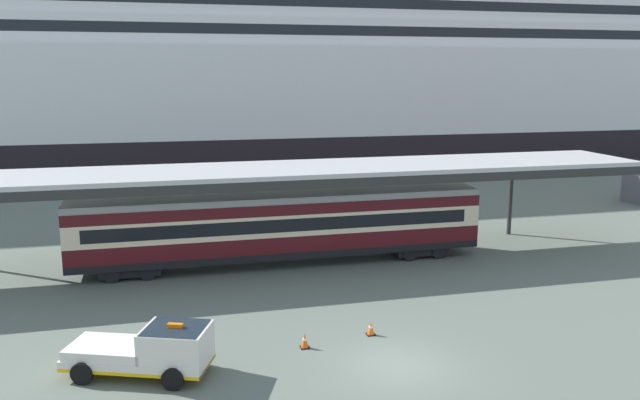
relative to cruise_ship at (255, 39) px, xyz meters
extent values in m
plane|color=#5A645A|center=(-3.71, -58.76, -14.74)|extent=(400.00, 400.00, 0.00)
cube|color=black|center=(-0.01, 0.01, -12.71)|extent=(178.38, 28.46, 4.05)
cube|color=white|center=(-0.01, 0.01, -5.96)|extent=(178.38, 28.46, 9.46)
cube|color=white|center=(-0.01, 0.01, 0.20)|extent=(164.11, 26.18, 2.87)
cube|color=black|center=(-0.01, -13.03, 0.35)|extent=(156.97, 0.12, 1.03)
cube|color=white|center=(-0.01, 0.01, 3.07)|extent=(157.54, 25.13, 2.87)
cube|color=black|center=(-0.01, -12.51, 3.22)|extent=(150.69, 0.12, 1.03)
cube|color=#B5B5B5|center=(-5.46, -44.41, -9.33)|extent=(43.49, 6.16, 0.25)
cube|color=#282828|center=(-5.46, -47.39, -9.71)|extent=(43.49, 0.20, 0.50)
cylinder|color=#282828|center=(-10.90, -41.73, -12.10)|extent=(0.28, 0.28, 5.28)
cylinder|color=#282828|center=(-0.02, -41.73, -12.10)|extent=(0.28, 0.28, 5.28)
cylinder|color=#282828|center=(10.85, -41.73, -12.10)|extent=(0.28, 0.28, 5.28)
cube|color=black|center=(-5.46, -44.91, -13.89)|extent=(23.08, 2.80, 0.40)
cube|color=#470F14|center=(-5.46, -44.91, -13.24)|extent=(23.08, 2.80, 0.90)
cube|color=beige|center=(-5.46, -44.91, -12.19)|extent=(23.08, 2.80, 1.20)
cube|color=black|center=(-5.46, -46.28, -12.14)|extent=(21.24, 0.08, 0.72)
cube|color=#470F14|center=(-5.46, -44.91, -11.29)|extent=(23.08, 2.80, 0.60)
cube|color=#9B9B9B|center=(-5.46, -44.91, -10.81)|extent=(23.08, 2.69, 0.36)
cube|color=black|center=(-13.77, -44.91, -14.29)|extent=(3.20, 2.35, 0.50)
cylinder|color=black|center=(-14.67, -46.09, -14.32)|extent=(0.84, 0.12, 0.84)
cylinder|color=black|center=(-12.87, -46.09, -14.32)|extent=(0.84, 0.12, 0.84)
cube|color=black|center=(2.85, -44.91, -14.29)|extent=(3.20, 2.35, 0.50)
cylinder|color=black|center=(1.95, -46.09, -14.32)|extent=(0.84, 0.12, 0.84)
cylinder|color=black|center=(3.75, -46.09, -14.32)|extent=(0.84, 0.12, 0.84)
cube|color=silver|center=(-13.07, -57.12, -14.16)|extent=(5.57, 3.76, 0.36)
cube|color=#F2B20C|center=(-13.07, -57.12, -14.29)|extent=(5.58, 3.78, 0.12)
cube|color=silver|center=(-11.72, -57.66, -13.43)|extent=(2.83, 2.62, 1.10)
cube|color=#19232D|center=(-11.72, -57.66, -13.08)|extent=(2.61, 2.47, 0.44)
cube|color=orange|center=(-11.72, -57.66, -12.80)|extent=(0.59, 0.39, 0.16)
cube|color=silver|center=(-14.04, -56.74, -13.80)|extent=(3.41, 2.85, 0.36)
cylinder|color=black|center=(-11.16, -56.80, -14.34)|extent=(0.84, 0.53, 0.80)
cylinder|color=black|center=(-11.89, -58.66, -14.34)|extent=(0.84, 0.53, 0.80)
cylinder|color=black|center=(-14.26, -55.58, -14.34)|extent=(0.84, 0.53, 0.80)
cylinder|color=black|center=(-14.99, -57.45, -14.34)|extent=(0.84, 0.53, 0.80)
cube|color=black|center=(-3.73, -55.78, -14.72)|extent=(0.36, 0.36, 0.04)
cone|color=#EA590F|center=(-3.73, -55.78, -14.42)|extent=(0.30, 0.30, 0.55)
cylinder|color=white|center=(-3.73, -55.78, -14.40)|extent=(0.17, 0.17, 0.08)
cube|color=black|center=(-6.70, -56.38, -14.72)|extent=(0.36, 0.36, 0.04)
cone|color=#EA590F|center=(-6.70, -56.38, -14.41)|extent=(0.30, 0.30, 0.58)
cylinder|color=white|center=(-6.70, -56.38, -14.38)|extent=(0.17, 0.17, 0.08)
camera|label=1|loc=(-12.01, -79.97, -3.92)|focal=36.29mm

